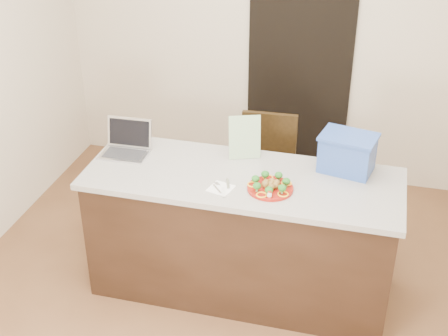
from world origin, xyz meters
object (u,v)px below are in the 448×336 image
(napkin, at_px, (221,188))
(blue_box, at_px, (347,153))
(chair, at_px, (266,167))
(yogurt_bottle, at_px, (269,196))
(plate, at_px, (270,188))
(laptop, at_px, (127,144))
(island, at_px, (241,234))

(napkin, bearing_deg, blue_box, 30.71)
(napkin, relative_size, chair, 0.15)
(napkin, xyz_separation_m, yogurt_bottle, (0.32, -0.05, 0.02))
(plate, xyz_separation_m, napkin, (-0.30, -0.07, -0.01))
(yogurt_bottle, xyz_separation_m, laptop, (-1.07, 0.36, 0.03))
(laptop, xyz_separation_m, blue_box, (1.49, 0.12, 0.07))
(yogurt_bottle, relative_size, blue_box, 0.17)
(yogurt_bottle, bearing_deg, blue_box, 49.55)
(blue_box, relative_size, chair, 0.41)
(island, xyz_separation_m, plate, (0.21, -0.12, 0.47))
(island, xyz_separation_m, yogurt_bottle, (0.22, -0.24, 0.48))
(laptop, height_order, blue_box, blue_box)
(laptop, bearing_deg, chair, 35.91)
(island, height_order, laptop, laptop)
(yogurt_bottle, bearing_deg, island, 133.16)
(island, bearing_deg, blue_box, 21.34)
(island, relative_size, laptop, 6.35)
(plate, relative_size, chair, 0.30)
(laptop, bearing_deg, plate, -14.86)
(island, bearing_deg, laptop, 171.52)
(yogurt_bottle, relative_size, laptop, 0.20)
(laptop, distance_m, blue_box, 1.49)
(napkin, height_order, chair, chair)
(island, height_order, plate, plate)
(island, xyz_separation_m, napkin, (-0.09, -0.19, 0.46))
(blue_box, bearing_deg, chair, 151.06)
(napkin, xyz_separation_m, laptop, (-0.75, 0.31, 0.06))
(napkin, distance_m, chair, 1.05)
(napkin, distance_m, blue_box, 0.86)
(plate, distance_m, blue_box, 0.58)
(island, distance_m, laptop, 1.00)
(island, xyz_separation_m, blue_box, (0.64, 0.25, 0.59))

